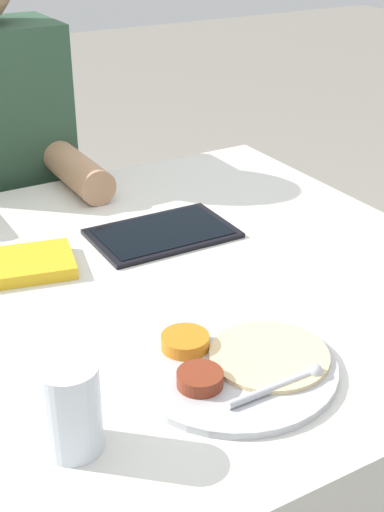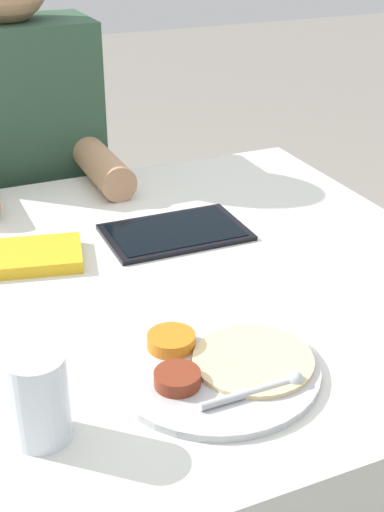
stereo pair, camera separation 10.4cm
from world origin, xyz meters
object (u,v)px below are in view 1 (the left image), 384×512
at_px(thali_tray, 234,364).
at_px(tablet_device, 162,233).
at_px(drinking_glass, 71,408).
at_px(red_notebook, 16,266).

height_order(thali_tray, tablet_device, thali_tray).
relative_size(tablet_device, drinking_glass, 2.31).
bearing_deg(thali_tray, tablet_device, 74.82).
bearing_deg(red_notebook, thali_tray, -68.15).
relative_size(thali_tray, drinking_glass, 2.48).
distance_m(thali_tray, tablet_device, 0.40).
bearing_deg(drinking_glass, red_notebook, 80.52).
height_order(thali_tray, drinking_glass, drinking_glass).
xyz_separation_m(red_notebook, tablet_device, (0.26, -0.00, -0.00)).
bearing_deg(red_notebook, tablet_device, -0.44).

